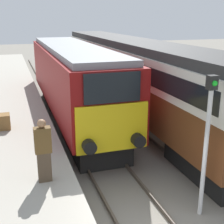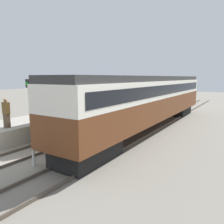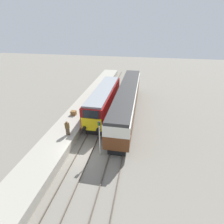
{
  "view_description": "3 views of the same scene",
  "coord_description": "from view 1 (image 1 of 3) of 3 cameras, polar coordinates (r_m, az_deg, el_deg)",
  "views": [
    {
      "loc": [
        -3.03,
        -5.8,
        5.36
      ],
      "look_at": [
        0.0,
        3.43,
        2.36
      ],
      "focal_mm": 50.0,
      "sensor_mm": 36.0,
      "label": 1
    },
    {
      "loc": [
        9.82,
        -5.54,
        4.04
      ],
      "look_at": [
        1.7,
        7.43,
        1.6
      ],
      "focal_mm": 35.0,
      "sensor_mm": 36.0,
      "label": 2
    },
    {
      "loc": [
        5.58,
        -13.35,
        12.47
      ],
      "look_at": [
        1.7,
        7.43,
        1.6
      ],
      "focal_mm": 28.0,
      "sensor_mm": 36.0,
      "label": 3
    }
  ],
  "objects": [
    {
      "name": "passenger_carriage",
      "position": [
        17.78,
        3.32,
        7.91
      ],
      "size": [
        2.75,
        20.47,
        4.13
      ],
      "color": "black",
      "rests_on": "ground_plane"
    },
    {
      "name": "signal_post",
      "position": [
        8.54,
        16.97,
        -4.25
      ],
      "size": [
        0.24,
        0.28,
        3.96
      ],
      "color": "silver",
      "rests_on": "ground_plane"
    },
    {
      "name": "platform_left",
      "position": [
        14.63,
        -18.19,
        -3.06
      ],
      "size": [
        3.5,
        50.0,
        1.04
      ],
      "color": "#9E998C",
      "rests_on": "ground_plane"
    },
    {
      "name": "rails_near_track",
      "position": [
        12.4,
        -2.29,
        -8.1
      ],
      "size": [
        1.51,
        60.0,
        0.14
      ],
      "color": "#4C4238",
      "rests_on": "ground_plane"
    },
    {
      "name": "luggage_crate",
      "position": [
        13.13,
        -19.63,
        -1.71
      ],
      "size": [
        0.7,
        0.56,
        0.6
      ],
      "color": "brown",
      "rests_on": "platform_left"
    },
    {
      "name": "rails_far_track",
      "position": [
        13.64,
        11.66,
        -6.04
      ],
      "size": [
        1.5,
        60.0,
        0.14
      ],
      "color": "#4C4238",
      "rests_on": "ground_plane"
    },
    {
      "name": "person_on_platform",
      "position": [
        8.57,
        -12.44,
        -6.93
      ],
      "size": [
        0.44,
        0.26,
        1.77
      ],
      "color": "#473828",
      "rests_on": "platform_left"
    },
    {
      "name": "locomotive",
      "position": [
        16.36,
        -7.19,
        5.87
      ],
      "size": [
        2.7,
        13.58,
        3.96
      ],
      "color": "black",
      "rests_on": "ground_plane"
    }
  ]
}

